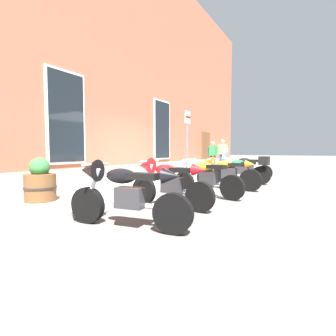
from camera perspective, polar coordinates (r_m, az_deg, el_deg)
The scene contains 14 objects.
ground_plane at distance 7.91m, azimuth 3.55°, elevation -4.85°, with size 140.00×140.00×0.00m, color #565451.
sidewalk at distance 8.51m, azimuth -3.52°, elevation -3.73°, with size 30.00×2.36×0.15m, color gray.
lane_stripe at distance 7.03m, azimuth 27.42°, elevation -6.33°, with size 30.00×0.12×0.01m, color silver.
brick_pub_facade at distance 11.81m, azimuth -21.38°, elevation 20.19°, with size 24.00×5.98×9.16m.
motorcycle_black_sport at distance 4.01m, azimuth -10.26°, elevation -5.07°, with size 0.65×2.10×1.06m.
motorcycle_red_sport at distance 5.36m, azimuth -0.31°, elevation -2.82°, with size 0.62×2.02×1.05m.
motorcycle_yellow_naked at distance 6.66m, azimuth 8.49°, elevation -2.32°, with size 0.62×2.05×0.98m.
motorcycle_orange_sport at distance 8.10m, azimuth 12.69°, elevation -0.77°, with size 0.62×2.07×1.02m.
motorcycle_green_touring at distance 9.70m, azimuth 16.59°, elevation -0.20°, with size 0.62×2.11×1.29m.
motorcycle_black_naked at distance 11.25m, azimuth 17.08°, elevation 0.02°, with size 0.62×2.11×0.97m.
pedestrian_striped_shirt at distance 14.44m, azimuth 10.01°, elevation 3.12°, with size 0.24×0.59×1.59m.
pedestrian_tan_coat at distance 15.08m, azimuth 12.06°, elevation 3.45°, with size 0.23×0.59×1.72m.
parking_sign at distance 9.36m, azimuth 4.34°, elevation 7.37°, with size 0.36×0.07×2.52m.
barrel_planter at distance 5.92m, azimuth -26.71°, elevation -3.05°, with size 0.65×0.65×0.91m.
Camera 1 is at (-6.92, -3.65, 1.19)m, focal length 27.22 mm.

